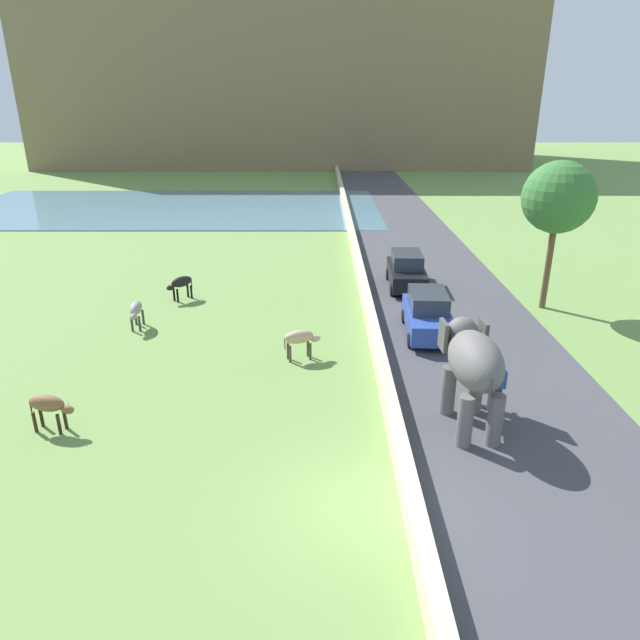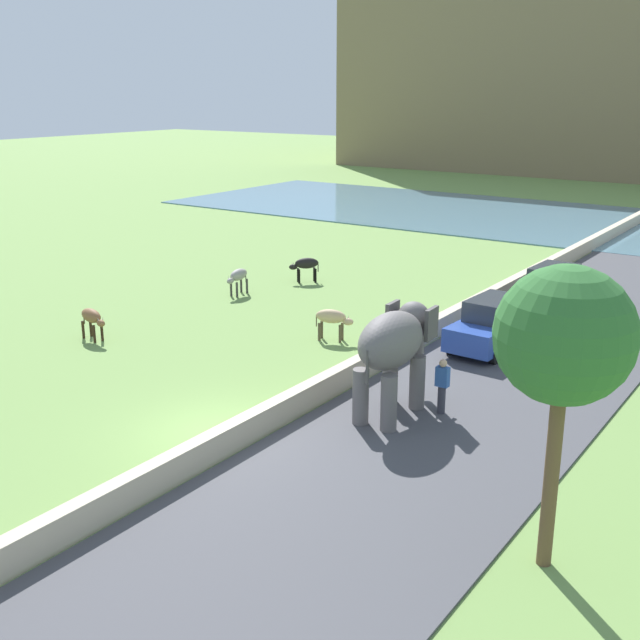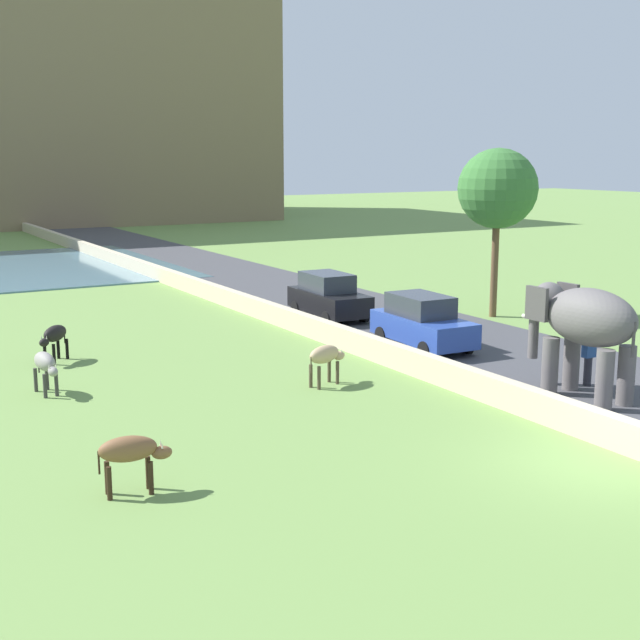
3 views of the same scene
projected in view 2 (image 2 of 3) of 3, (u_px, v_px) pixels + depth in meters
ground_plane at (213, 430)px, 20.78m from camera, size 220.00×220.00×0.00m
road_surface at (612, 297)px, 33.81m from camera, size 7.00×120.00×0.06m
barrier_wall at (511, 286)px, 34.21m from camera, size 0.40×110.00×0.73m
lake at (419, 208)px, 58.59m from camera, size 36.00×18.00×0.08m
elephant at (394, 345)px, 21.19m from camera, size 1.54×3.50×2.99m
person_beside_elephant at (442, 385)px, 21.50m from camera, size 0.36×0.22×1.63m
car_blue at (492, 324)px, 26.92m from camera, size 1.94×4.08×1.80m
car_black at (551, 289)px, 31.70m from camera, size 1.91×4.06×1.80m
cow_black at (306, 265)px, 36.24m from camera, size 1.20×1.23×1.15m
cow_grey at (238, 276)px, 34.01m from camera, size 0.55×1.41×1.15m
cow_tan at (332, 318)px, 27.88m from camera, size 1.42×0.76×1.15m
cow_brown at (92, 318)px, 27.94m from camera, size 1.42×0.62×1.15m
tree_mid at (564, 338)px, 13.68m from camera, size 2.51×2.51×5.84m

